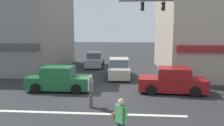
% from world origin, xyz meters
% --- Properties ---
extents(ground_plane, '(120.00, 120.00, 0.00)m').
position_xyz_m(ground_plane, '(0.00, 0.00, 0.00)').
color(ground_plane, '#2B2B2D').
extents(lane_marking_stripe, '(9.00, 0.24, 0.01)m').
position_xyz_m(lane_marking_stripe, '(0.00, -3.50, 0.00)').
color(lane_marking_stripe, silver).
rests_on(lane_marking_stripe, ground).
extents(building_left_block, '(10.68, 10.32, 7.73)m').
position_xyz_m(building_left_block, '(-10.33, 8.53, 3.87)').
color(building_left_block, gray).
rests_on(building_left_block, ground).
extents(utility_pole_near_left, '(1.40, 0.22, 7.16)m').
position_xyz_m(utility_pole_near_left, '(-7.45, 3.69, 3.73)').
color(utility_pole_near_left, brown).
rests_on(utility_pole_near_left, ground).
extents(utility_pole_far_right, '(1.40, 0.22, 7.14)m').
position_xyz_m(utility_pole_far_right, '(7.14, 6.33, 3.72)').
color(utility_pole_far_right, brown).
rests_on(utility_pole_far_right, ground).
extents(traffic_light_mast, '(4.89, 0.24, 6.20)m').
position_xyz_m(traffic_light_mast, '(4.88, 2.66, 4.18)').
color(traffic_light_mast, '#47474C').
rests_on(traffic_light_mast, ground).
extents(sedan_approaching_near, '(4.22, 2.12, 1.58)m').
position_xyz_m(sedan_approaching_near, '(4.54, 0.47, 0.71)').
color(sedan_approaching_near, maroon).
rests_on(sedan_approaching_near, ground).
extents(sedan_crossing_center, '(2.05, 4.19, 1.58)m').
position_xyz_m(sedan_crossing_center, '(0.99, 4.76, 0.71)').
color(sedan_crossing_center, '#B7B29E').
rests_on(sedan_crossing_center, ground).
extents(sedan_parked_curbside, '(4.10, 1.89, 1.58)m').
position_xyz_m(sedan_parked_curbside, '(-2.68, 0.39, 0.71)').
color(sedan_parked_curbside, '#1E6033').
rests_on(sedan_parked_curbside, ground).
extents(sedan_waiting_far, '(2.05, 4.19, 1.58)m').
position_xyz_m(sedan_waiting_far, '(-1.87, 9.95, 0.71)').
color(sedan_waiting_far, '#999EA3').
rests_on(sedan_waiting_far, ground).
extents(pedestrian_foreground_with_bag, '(0.55, 0.62, 1.67)m').
position_xyz_m(pedestrian_foreground_with_bag, '(1.56, -6.31, 0.95)').
color(pedestrian_foreground_with_bag, '#232838').
rests_on(pedestrian_foreground_with_bag, ground).
extents(pedestrian_mid_crossing, '(0.41, 0.69, 1.67)m').
position_xyz_m(pedestrian_mid_crossing, '(-0.09, -2.66, 0.95)').
color(pedestrian_mid_crossing, '#4C4742').
rests_on(pedestrian_mid_crossing, ground).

